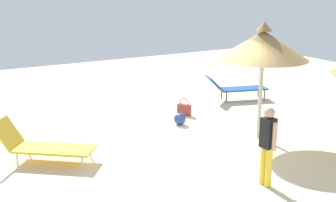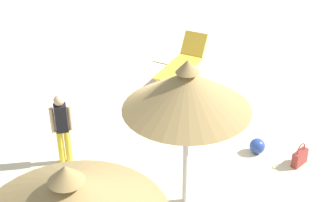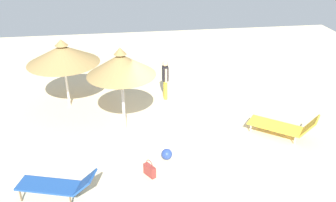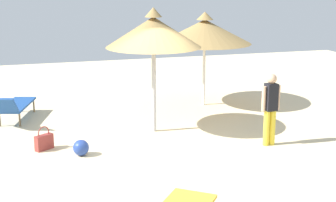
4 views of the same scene
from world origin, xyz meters
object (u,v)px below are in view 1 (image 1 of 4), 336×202
(lounge_chair_near_left, at_px, (41,145))
(handbag, at_px, (184,109))
(person_standing_far_right, at_px, (267,142))
(parasol_umbrella_near_right, at_px, (263,45))
(lounge_chair_far_left, at_px, (235,87))
(beach_ball, at_px, (180,119))

(lounge_chair_near_left, distance_m, handbag, 4.76)
(lounge_chair_near_left, xyz_separation_m, person_standing_far_right, (3.46, -3.32, 0.49))
(parasol_umbrella_near_right, distance_m, lounge_chair_far_left, 4.10)
(person_standing_far_right, bearing_deg, lounge_chair_far_left, 57.04)
(lounge_chair_far_left, xyz_separation_m, handbag, (-2.36, -0.59, -0.25))
(lounge_chair_near_left, distance_m, beach_ball, 4.03)
(lounge_chair_near_left, distance_m, person_standing_far_right, 4.82)
(person_standing_far_right, distance_m, beach_ball, 4.11)
(lounge_chair_far_left, distance_m, beach_ball, 3.22)
(person_standing_far_right, xyz_separation_m, beach_ball, (0.50, 4.01, -0.72))
(person_standing_far_right, bearing_deg, beach_ball, 82.83)
(handbag, bearing_deg, lounge_chair_far_left, 14.11)
(handbag, height_order, beach_ball, handbag)
(beach_ball, bearing_deg, person_standing_far_right, -97.17)
(lounge_chair_near_left, relative_size, handbag, 4.03)
(lounge_chair_near_left, relative_size, person_standing_far_right, 1.32)
(handbag, bearing_deg, person_standing_far_right, -102.94)
(beach_ball, bearing_deg, parasol_umbrella_near_right, -57.86)
(lounge_chair_near_left, height_order, beach_ball, lounge_chair_near_left)
(parasol_umbrella_near_right, bearing_deg, person_standing_far_right, -128.19)
(person_standing_far_right, distance_m, handbag, 4.89)
(lounge_chair_near_left, bearing_deg, beach_ball, 9.95)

